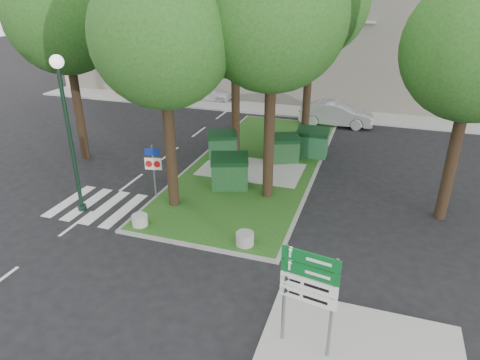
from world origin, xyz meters
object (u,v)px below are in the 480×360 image
at_px(tree_median_near_right, 276,0).
at_px(bollard_right, 245,239).
at_px(litter_bin, 315,151).
at_px(street_lamp, 67,118).
at_px(dumpster_c, 284,148).
at_px(car_white, 207,93).
at_px(tree_median_near_left, 164,21).
at_px(dumpster_a, 222,145).
at_px(tree_median_mid, 237,19).
at_px(dumpster_b, 230,172).
at_px(tree_street_left, 64,4).
at_px(car_silver, 336,114).
at_px(directional_sign, 309,286).
at_px(bollard_mid, 218,179).
at_px(bollard_left, 140,220).
at_px(dumpster_d, 312,142).
at_px(traffic_sign_pole, 153,165).

xyz_separation_m(tree_median_near_right, bollard_right, (0.17, -4.06, -7.64)).
relative_size(litter_bin, street_lamp, 0.12).
height_order(dumpster_c, car_white, dumpster_c).
relative_size(tree_median_near_left, dumpster_a, 5.78).
bearing_deg(dumpster_a, litter_bin, -7.06).
relative_size(tree_median_mid, dumpster_b, 5.14).
bearing_deg(dumpster_b, litter_bin, 37.98).
distance_m(tree_street_left, litter_bin, 14.10).
bearing_deg(car_silver, tree_street_left, 128.04).
height_order(tree_median_near_left, directional_sign, tree_median_near_left).
relative_size(bollard_mid, car_silver, 0.12).
bearing_deg(bollard_left, tree_street_left, 139.30).
relative_size(bollard_right, litter_bin, 0.89).
xyz_separation_m(tree_median_near_left, car_silver, (4.91, 13.57, -6.54)).
bearing_deg(bollard_mid, dumpster_d, 54.47).
height_order(dumpster_d, bollard_right, dumpster_d).
bearing_deg(car_white, traffic_sign_pole, -169.02).
relative_size(dumpster_b, car_silver, 0.41).
bearing_deg(traffic_sign_pole, dumpster_c, 40.23).
relative_size(bollard_left, bollard_right, 0.93).
xyz_separation_m(dumpster_c, bollard_left, (-3.69, -8.15, -0.46)).
xyz_separation_m(tree_street_left, bollard_mid, (7.93, -1.06, -7.33)).
distance_m(bollard_mid, car_silver, 11.83).
xyz_separation_m(bollard_left, street_lamp, (-3.02, 0.50, 3.59)).
distance_m(dumpster_a, car_white, 12.64).
bearing_deg(litter_bin, tree_median_near_left, -123.23).
relative_size(bollard_left, street_lamp, 0.10).
bearing_deg(dumpster_c, tree_street_left, 171.52).
bearing_deg(bollard_right, car_silver, 85.45).
relative_size(tree_median_near_right, dumpster_d, 6.91).
relative_size(tree_street_left, street_lamp, 1.76).
distance_m(bollard_left, litter_bin, 10.45).
distance_m(tree_median_mid, litter_bin, 7.71).
bearing_deg(dumpster_c, traffic_sign_pole, -150.54).
bearing_deg(dumpster_b, tree_median_near_left, -144.05).
height_order(tree_street_left, bollard_right, tree_street_left).
bearing_deg(street_lamp, traffic_sign_pole, 40.40).
distance_m(dumpster_b, street_lamp, 7.08).
xyz_separation_m(tree_median_mid, dumpster_c, (2.66, -0.41, -6.18)).
distance_m(street_lamp, traffic_sign_pole, 3.89).
height_order(bollard_left, car_white, car_white).
xyz_separation_m(street_lamp, directional_sign, (10.09, -4.49, -1.92)).
distance_m(dumpster_b, litter_bin, 5.68).
height_order(tree_median_near_right, dumpster_d, tree_median_near_right).
distance_m(tree_median_near_right, tree_median_mid, 5.50).
relative_size(tree_street_left, dumpster_a, 6.04).
xyz_separation_m(dumpster_b, car_silver, (3.35, 11.31, -0.08)).
relative_size(dumpster_a, traffic_sign_pole, 0.75).
relative_size(dumpster_a, car_silver, 0.38).
bearing_deg(tree_median_near_left, dumpster_a, 90.43).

